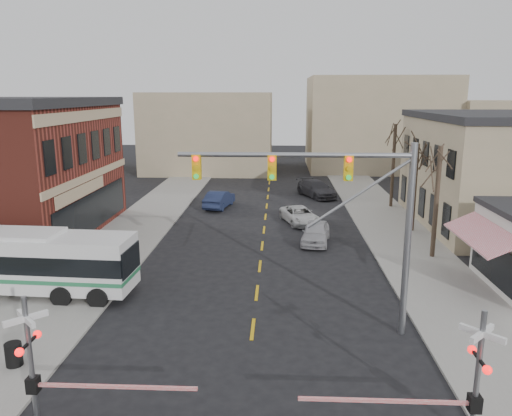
{
  "coord_description": "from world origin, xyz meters",
  "views": [
    {
      "loc": [
        1.04,
        -17.61,
        9.84
      ],
      "look_at": [
        -0.23,
        9.99,
        3.5
      ],
      "focal_mm": 35.0,
      "sensor_mm": 36.0,
      "label": 1
    }
  ],
  "objects_px": {
    "rr_crossing_west": "(44,359)",
    "car_a": "(316,232)",
    "trash_bin": "(14,354)",
    "car_b": "(219,199)",
    "pedestrian_near": "(61,280)",
    "car_d": "(316,189)",
    "pedestrian_far": "(50,264)",
    "traffic_signal_mast": "(344,200)",
    "transit_bus": "(14,261)",
    "rr_crossing_east": "(462,376)",
    "car_c": "(300,215)"
  },
  "relations": [
    {
      "from": "car_b",
      "to": "pedestrian_far",
      "type": "bearing_deg",
      "value": 79.97
    },
    {
      "from": "transit_bus",
      "to": "rr_crossing_west",
      "type": "height_order",
      "value": "rr_crossing_west"
    },
    {
      "from": "trash_bin",
      "to": "pedestrian_far",
      "type": "xyz_separation_m",
      "value": [
        -2.64,
        8.76,
        0.37
      ]
    },
    {
      "from": "trash_bin",
      "to": "rr_crossing_west",
      "type": "bearing_deg",
      "value": -46.73
    },
    {
      "from": "traffic_signal_mast",
      "to": "car_d",
      "type": "bearing_deg",
      "value": 87.81
    },
    {
      "from": "traffic_signal_mast",
      "to": "car_a",
      "type": "height_order",
      "value": "traffic_signal_mast"
    },
    {
      "from": "traffic_signal_mast",
      "to": "car_b",
      "type": "relative_size",
      "value": 2.04
    },
    {
      "from": "rr_crossing_west",
      "to": "car_d",
      "type": "xyz_separation_m",
      "value": [
        10.77,
        34.66,
        -1.18
      ]
    },
    {
      "from": "car_a",
      "to": "car_d",
      "type": "bearing_deg",
      "value": 94.65
    },
    {
      "from": "rr_crossing_east",
      "to": "pedestrian_near",
      "type": "height_order",
      "value": "rr_crossing_east"
    },
    {
      "from": "rr_crossing_east",
      "to": "trash_bin",
      "type": "distance_m",
      "value": 15.29
    },
    {
      "from": "trash_bin",
      "to": "pedestrian_far",
      "type": "height_order",
      "value": "pedestrian_far"
    },
    {
      "from": "rr_crossing_west",
      "to": "car_d",
      "type": "height_order",
      "value": "rr_crossing_west"
    },
    {
      "from": "transit_bus",
      "to": "rr_crossing_west",
      "type": "bearing_deg",
      "value": -57.71
    },
    {
      "from": "traffic_signal_mast",
      "to": "car_d",
      "type": "distance_m",
      "value": 28.96
    },
    {
      "from": "car_c",
      "to": "transit_bus",
      "type": "bearing_deg",
      "value": -151.87
    },
    {
      "from": "transit_bus",
      "to": "pedestrian_far",
      "type": "height_order",
      "value": "transit_bus"
    },
    {
      "from": "rr_crossing_west",
      "to": "traffic_signal_mast",
      "type": "bearing_deg",
      "value": 32.4
    },
    {
      "from": "car_a",
      "to": "traffic_signal_mast",
      "type": "bearing_deg",
      "value": -80.67
    },
    {
      "from": "transit_bus",
      "to": "pedestrian_far",
      "type": "bearing_deg",
      "value": 65.7
    },
    {
      "from": "trash_bin",
      "to": "pedestrian_near",
      "type": "xyz_separation_m",
      "value": [
        -0.91,
        6.28,
        0.43
      ]
    },
    {
      "from": "rr_crossing_east",
      "to": "trash_bin",
      "type": "relative_size",
      "value": 6.42
    },
    {
      "from": "car_d",
      "to": "pedestrian_far",
      "type": "xyz_separation_m",
      "value": [
        -15.95,
        -23.2,
        0.14
      ]
    },
    {
      "from": "rr_crossing_east",
      "to": "car_a",
      "type": "xyz_separation_m",
      "value": [
        -2.78,
        19.41,
        -1.23
      ]
    },
    {
      "from": "transit_bus",
      "to": "traffic_signal_mast",
      "type": "bearing_deg",
      "value": -12.23
    },
    {
      "from": "traffic_signal_mast",
      "to": "car_b",
      "type": "xyz_separation_m",
      "value": [
        -7.83,
        23.31,
        -4.95
      ]
    },
    {
      "from": "traffic_signal_mast",
      "to": "pedestrian_far",
      "type": "xyz_separation_m",
      "value": [
        -14.86,
        5.31,
        -4.78
      ]
    },
    {
      "from": "car_c",
      "to": "car_d",
      "type": "bearing_deg",
      "value": 62.18
    },
    {
      "from": "car_c",
      "to": "pedestrian_far",
      "type": "relative_size",
      "value": 2.88
    },
    {
      "from": "car_c",
      "to": "rr_crossing_west",
      "type": "bearing_deg",
      "value": -126.54
    },
    {
      "from": "car_b",
      "to": "pedestrian_near",
      "type": "xyz_separation_m",
      "value": [
        -5.3,
        -20.48,
        0.22
      ]
    },
    {
      "from": "trash_bin",
      "to": "car_d",
      "type": "relative_size",
      "value": 0.16
    },
    {
      "from": "traffic_signal_mast",
      "to": "car_c",
      "type": "bearing_deg",
      "value": 92.99
    },
    {
      "from": "rr_crossing_east",
      "to": "traffic_signal_mast",
      "type": "bearing_deg",
      "value": 112.53
    },
    {
      "from": "traffic_signal_mast",
      "to": "car_b",
      "type": "bearing_deg",
      "value": 108.57
    },
    {
      "from": "rr_crossing_west",
      "to": "car_a",
      "type": "bearing_deg",
      "value": 63.27
    },
    {
      "from": "car_d",
      "to": "rr_crossing_east",
      "type": "bearing_deg",
      "value": -111.87
    },
    {
      "from": "rr_crossing_east",
      "to": "car_d",
      "type": "bearing_deg",
      "value": 92.62
    },
    {
      "from": "car_d",
      "to": "pedestrian_far",
      "type": "distance_m",
      "value": 28.16
    },
    {
      "from": "traffic_signal_mast",
      "to": "rr_crossing_west",
      "type": "bearing_deg",
      "value": -147.6
    },
    {
      "from": "transit_bus",
      "to": "trash_bin",
      "type": "bearing_deg",
      "value": -62.97
    },
    {
      "from": "rr_crossing_west",
      "to": "car_c",
      "type": "bearing_deg",
      "value": 70.19
    },
    {
      "from": "transit_bus",
      "to": "rr_crossing_east",
      "type": "xyz_separation_m",
      "value": [
        18.42,
        -9.9,
        0.22
      ]
    },
    {
      "from": "pedestrian_near",
      "to": "trash_bin",
      "type": "bearing_deg",
      "value": -163.82
    },
    {
      "from": "trash_bin",
      "to": "car_b",
      "type": "distance_m",
      "value": 27.12
    },
    {
      "from": "car_b",
      "to": "car_a",
      "type": "bearing_deg",
      "value": 138.0
    },
    {
      "from": "transit_bus",
      "to": "car_c",
      "type": "height_order",
      "value": "transit_bus"
    },
    {
      "from": "rr_crossing_west",
      "to": "transit_bus",
      "type": "bearing_deg",
      "value": 122.29
    },
    {
      "from": "rr_crossing_west",
      "to": "car_b",
      "type": "distance_m",
      "value": 29.54
    },
    {
      "from": "rr_crossing_east",
      "to": "car_d",
      "type": "height_order",
      "value": "rr_crossing_east"
    }
  ]
}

